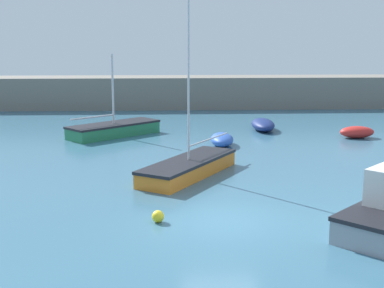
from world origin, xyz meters
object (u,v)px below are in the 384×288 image
(dinghy_near_pier, at_px, (222,139))
(sailboat_tall_mast, at_px, (189,167))
(open_tender_yellow, at_px, (263,125))
(mooring_buoy_yellow, at_px, (158,216))
(fishing_dinghy_green, at_px, (357,132))
(sailboat_short_mast, at_px, (114,129))

(dinghy_near_pier, xyz_separation_m, sailboat_tall_mast, (-2.01, -6.24, 0.05))
(open_tender_yellow, relative_size, mooring_buoy_yellow, 8.40)
(open_tender_yellow, bearing_deg, dinghy_near_pier, -30.69)
(sailboat_tall_mast, distance_m, mooring_buoy_yellow, 5.78)
(sailboat_tall_mast, height_order, mooring_buoy_yellow, sailboat_tall_mast)
(mooring_buoy_yellow, bearing_deg, dinghy_near_pier, 75.02)
(open_tender_yellow, distance_m, dinghy_near_pier, 5.59)
(fishing_dinghy_green, bearing_deg, sailboat_short_mast, 172.72)
(sailboat_short_mast, height_order, sailboat_tall_mast, sailboat_tall_mast)
(fishing_dinghy_green, bearing_deg, sailboat_tall_mast, -142.87)
(sailboat_short_mast, bearing_deg, sailboat_tall_mast, -108.52)
(sailboat_tall_mast, bearing_deg, open_tender_yellow, -172.84)
(sailboat_short_mast, distance_m, mooring_buoy_yellow, 15.27)
(sailboat_short_mast, xyz_separation_m, mooring_buoy_yellow, (2.79, -15.01, -0.21))
(open_tender_yellow, height_order, mooring_buoy_yellow, open_tender_yellow)
(sailboat_tall_mast, xyz_separation_m, fishing_dinghy_green, (9.91, 8.09, -0.04))
(fishing_dinghy_green, relative_size, mooring_buoy_yellow, 5.27)
(open_tender_yellow, height_order, dinghy_near_pier, open_tender_yellow)
(open_tender_yellow, bearing_deg, sailboat_tall_mast, -22.67)
(open_tender_yellow, height_order, sailboat_short_mast, sailboat_short_mast)
(dinghy_near_pier, height_order, sailboat_short_mast, sailboat_short_mast)
(sailboat_tall_mast, bearing_deg, dinghy_near_pier, -166.01)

